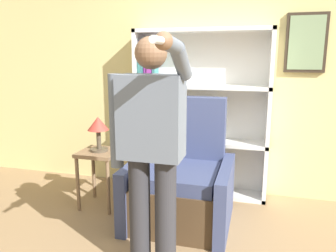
% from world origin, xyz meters
% --- Properties ---
extents(wall_back, '(8.00, 0.11, 2.80)m').
position_xyz_m(wall_back, '(0.01, 2.03, 1.40)').
color(wall_back, '#DBCC84').
rests_on(wall_back, ground_plane).
extents(bookcase, '(1.48, 0.28, 1.83)m').
position_xyz_m(bookcase, '(-0.39, 1.87, 0.88)').
color(bookcase, white).
rests_on(bookcase, ground_plane).
extents(armchair, '(0.94, 0.88, 1.15)m').
position_xyz_m(armchair, '(-0.29, 1.19, 0.36)').
color(armchair, '#4C3823').
rests_on(armchair, ground_plane).
extents(person_standing, '(0.57, 0.78, 1.67)m').
position_xyz_m(person_standing, '(-0.31, 0.34, 0.95)').
color(person_standing, '#2D2D33').
rests_on(person_standing, ground_plane).
extents(side_table, '(0.39, 0.39, 0.60)m').
position_xyz_m(side_table, '(-1.17, 1.25, 0.48)').
color(side_table, '#846647').
rests_on(side_table, ground_plane).
extents(table_lamp, '(0.21, 0.21, 0.35)m').
position_xyz_m(table_lamp, '(-1.17, 1.25, 0.84)').
color(table_lamp, '#4C4233').
rests_on(table_lamp, side_table).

